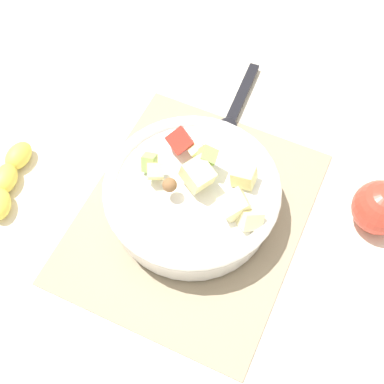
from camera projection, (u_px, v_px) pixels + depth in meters
The scene contains 6 objects.
ground_plane at pixel (193, 216), 0.84m from camera, with size 2.40×2.40×0.00m, color silver.
placemat at pixel (193, 216), 0.83m from camera, with size 0.40×0.33×0.01m, color gray.
salad_bowl at pixel (193, 195), 0.80m from camera, with size 0.27×0.27×0.12m.
serving_spoon at pixel (233, 115), 0.93m from camera, with size 0.19×0.04×0.01m.
whole_apple at pixel (380, 208), 0.80m from camera, with size 0.08×0.08×0.10m.
banana_whole at pixel (8, 179), 0.85m from camera, with size 0.15×0.07×0.04m.
Camera 1 is at (-0.36, -0.16, 0.74)m, focal length 49.70 mm.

